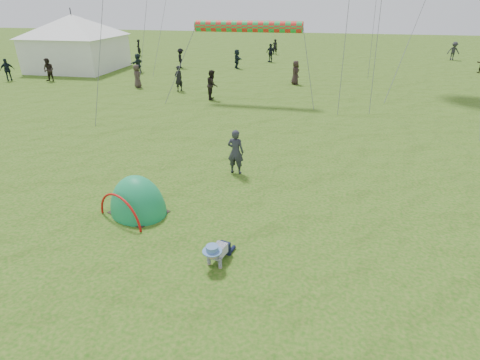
% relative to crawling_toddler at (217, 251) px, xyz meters
% --- Properties ---
extents(ground, '(140.00, 140.00, 0.00)m').
position_rel_crawling_toddler_xyz_m(ground, '(0.41, -0.16, -0.32)').
color(ground, '#16560A').
extents(crawling_toddler, '(0.75, 0.94, 0.63)m').
position_rel_crawling_toddler_xyz_m(crawling_toddler, '(0.00, 0.00, 0.00)').
color(crawling_toddler, black).
rests_on(crawling_toddler, ground).
extents(popup_tent, '(2.22, 2.06, 2.31)m').
position_rel_crawling_toddler_xyz_m(popup_tent, '(-2.89, 1.76, -0.32)').
color(popup_tent, '#198B51').
rests_on(popup_tent, ground).
extents(standing_adult, '(0.63, 0.45, 1.62)m').
position_rel_crawling_toddler_xyz_m(standing_adult, '(-0.72, 5.08, 0.50)').
color(standing_adult, '#2A2B34').
rests_on(standing_adult, ground).
extents(event_marquee, '(7.31, 7.31, 4.87)m').
position_rel_crawling_toddler_xyz_m(event_marquee, '(-19.26, 23.76, 2.12)').
color(event_marquee, white).
rests_on(event_marquee, ground).
extents(crowd_person_0, '(0.66, 0.73, 1.69)m').
position_rel_crawling_toddler_xyz_m(crowd_person_0, '(-7.48, 17.33, 0.53)').
color(crowd_person_0, black).
rests_on(crowd_person_0, ground).
extents(crowd_person_1, '(0.85, 0.67, 1.70)m').
position_rel_crawling_toddler_xyz_m(crowd_person_1, '(-18.31, 18.45, 0.53)').
color(crowd_person_1, black).
rests_on(crowd_person_1, ground).
extents(crowd_person_3, '(1.16, 0.67, 1.79)m').
position_rel_crawling_toddler_xyz_m(crowd_person_3, '(14.90, 37.17, 0.58)').
color(crowd_person_3, '#2C2B30').
rests_on(crowd_person_3, ground).
extents(crowd_person_4, '(0.86, 0.92, 1.58)m').
position_rel_crawling_toddler_xyz_m(crowd_person_4, '(-10.75, 17.79, 0.47)').
color(crowd_person_4, '#3F322F').
rests_on(crowd_person_4, ground).
extents(crowd_person_5, '(1.17, 1.57, 1.65)m').
position_rel_crawling_toddler_xyz_m(crowd_person_5, '(-5.69, 27.30, 0.51)').
color(crowd_person_5, black).
rests_on(crowd_person_5, ground).
extents(crowd_person_6, '(0.70, 0.57, 1.65)m').
position_rel_crawling_toddler_xyz_m(crowd_person_6, '(-3.61, 37.61, 0.51)').
color(crowd_person_6, black).
rests_on(crowd_person_6, ground).
extents(crowd_person_7, '(0.82, 0.98, 1.79)m').
position_rel_crawling_toddler_xyz_m(crowd_person_7, '(-4.61, 15.60, 0.58)').
color(crowd_person_7, black).
rests_on(crowd_person_7, ground).
extents(crowd_person_8, '(0.99, 0.93, 1.65)m').
position_rel_crawling_toddler_xyz_m(crowd_person_8, '(-21.52, 17.94, 0.51)').
color(crowd_person_8, black).
rests_on(crowd_person_8, ground).
extents(crowd_person_9, '(0.95, 1.25, 1.71)m').
position_rel_crawling_toddler_xyz_m(crowd_person_9, '(-10.72, 26.46, 0.54)').
color(crowd_person_9, black).
rests_on(crowd_person_9, ground).
extents(crowd_person_10, '(0.85, 0.98, 1.69)m').
position_rel_crawling_toddler_xyz_m(crowd_person_10, '(0.03, 21.31, 0.53)').
color(crowd_person_10, '#2E201F').
rests_on(crowd_person_10, ground).
extents(crowd_person_11, '(0.74, 1.52, 1.58)m').
position_rel_crawling_toddler_xyz_m(crowd_person_11, '(-13.38, 23.28, 0.47)').
color(crowd_person_11, '#1C282F').
rests_on(crowd_person_11, ground).
extents(crowd_person_12, '(0.56, 0.72, 1.75)m').
position_rel_crawling_toddler_xyz_m(crowd_person_12, '(-18.03, 32.95, 0.56)').
color(crowd_person_12, black).
rests_on(crowd_person_12, ground).
extents(crowd_person_14, '(1.09, 0.94, 1.76)m').
position_rel_crawling_toddler_xyz_m(crowd_person_14, '(-3.29, 31.71, 0.56)').
color(crowd_person_14, black).
rests_on(crowd_person_14, ground).
extents(rainbow_tube_kite, '(6.30, 0.64, 0.64)m').
position_rel_crawling_toddler_xyz_m(rainbow_tube_kite, '(-2.45, 15.90, 3.94)').
color(rainbow_tube_kite, red).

